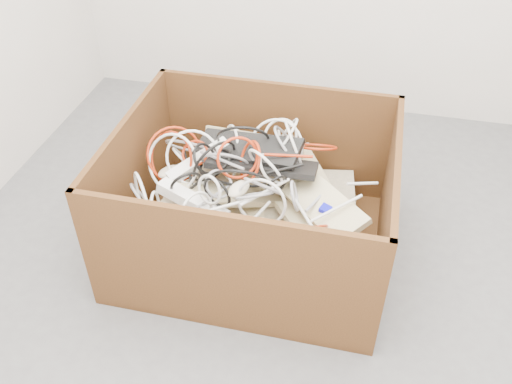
% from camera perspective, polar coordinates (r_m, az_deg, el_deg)
% --- Properties ---
extents(ground, '(3.00, 3.00, 0.00)m').
position_cam_1_polar(ground, '(2.37, 2.57, -9.10)').
color(ground, '#515153').
rests_on(ground, ground).
extents(cardboard_box, '(1.11, 0.92, 0.59)m').
position_cam_1_polar(cardboard_box, '(2.40, -0.44, -2.95)').
color(cardboard_box, '#38200E').
rests_on(cardboard_box, ground).
extents(keyboard_pile, '(0.95, 0.80, 0.38)m').
position_cam_1_polar(keyboard_pile, '(2.34, 0.52, -0.14)').
color(keyboard_pile, '#C8C28D').
rests_on(keyboard_pile, cardboard_box).
extents(mice_scatter, '(0.69, 0.48, 0.18)m').
position_cam_1_polar(mice_scatter, '(2.29, -2.96, 1.46)').
color(mice_scatter, beige).
rests_on(mice_scatter, keyboard_pile).
extents(power_strip_left, '(0.24, 0.26, 0.12)m').
position_cam_1_polar(power_strip_left, '(2.37, -5.89, 3.22)').
color(power_strip_left, white).
rests_on(power_strip_left, keyboard_pile).
extents(power_strip_right, '(0.32, 0.15, 0.10)m').
position_cam_1_polar(power_strip_right, '(2.21, -6.51, -0.97)').
color(power_strip_right, white).
rests_on(power_strip_right, keyboard_pile).
extents(vga_plug, '(0.06, 0.05, 0.03)m').
position_cam_1_polar(vga_plug, '(2.16, 7.19, -1.78)').
color(vga_plug, '#0D0EC3').
rests_on(vga_plug, keyboard_pile).
extents(cable_tangle, '(1.03, 0.77, 0.43)m').
position_cam_1_polar(cable_tangle, '(2.28, -2.80, 2.51)').
color(cable_tangle, silver).
rests_on(cable_tangle, keyboard_pile).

